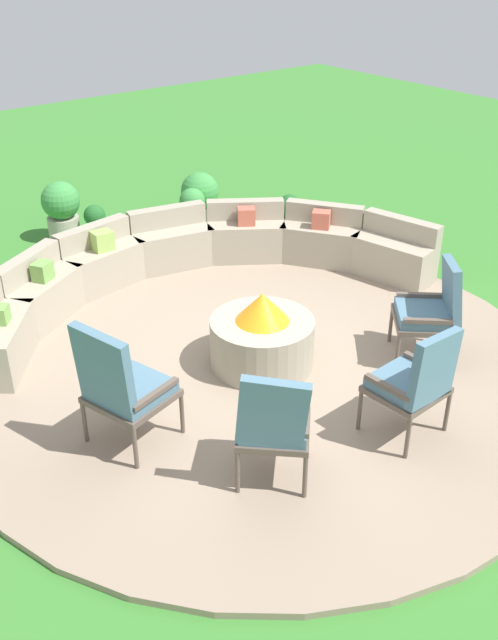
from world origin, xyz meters
The scene contains 13 objects.
ground_plane centered at (0.00, 0.00, 0.00)m, with size 24.00×24.00×0.00m, color #387A2D.
patio_circle centered at (0.00, 0.00, 0.03)m, with size 5.68×5.68×0.06m, color gray.
fire_pit centered at (0.00, 0.00, 0.36)m, with size 0.98×0.98×0.75m.
curved_stone_bench centered at (0.40, 1.79, 0.36)m, with size 5.16×2.73×0.71m.
lounge_chair_front_left centered at (-1.61, -0.24, 0.63)m, with size 0.74×0.74×1.13m.
lounge_chair_front_right centered at (-0.96, -1.30, 0.60)m, with size 0.76×0.78×1.03m.
lounge_chair_back_left centered at (0.28, -1.59, 0.60)m, with size 0.59×0.56×1.02m.
lounge_chair_back_right centered at (1.34, -0.90, 0.60)m, with size 0.78×0.81×1.03m.
potted_plant_0 centered at (-0.08, 4.14, 0.43)m, with size 0.51×0.51×0.80m.
potted_plant_1 centered at (0.24, 3.83, 0.27)m, with size 0.29×0.29×0.50m.
potted_plant_3 centered at (1.74, 3.53, 0.40)m, with size 0.53×0.53×0.72m.
potted_plant_4 centered at (2.49, 2.47, 0.29)m, with size 0.32×0.32×0.53m.
potted_plant_5 centered at (1.44, 3.29, 0.36)m, with size 0.35×0.35×0.62m.
Camera 1 is at (-3.64, -4.43, 3.77)m, focal length 39.78 mm.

